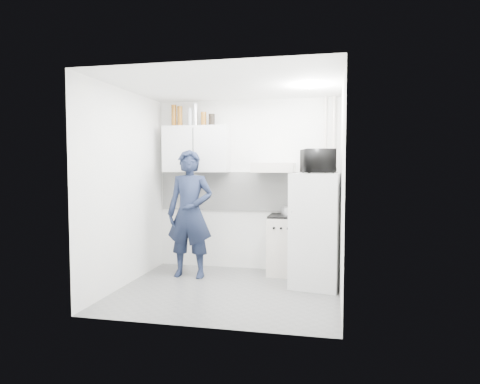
# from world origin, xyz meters

# --- Properties ---
(floor) EXTENTS (2.80, 2.80, 0.00)m
(floor) POSITION_xyz_m (0.00, 0.00, 0.00)
(floor) COLOR #60605F
(floor) RESTS_ON ground
(ceiling) EXTENTS (2.80, 2.80, 0.00)m
(ceiling) POSITION_xyz_m (0.00, 0.00, 2.60)
(ceiling) COLOR white
(ceiling) RESTS_ON wall_back
(wall_back) EXTENTS (2.80, 0.00, 2.80)m
(wall_back) POSITION_xyz_m (0.00, 1.25, 1.30)
(wall_back) COLOR white
(wall_back) RESTS_ON floor
(wall_left) EXTENTS (0.00, 2.60, 2.60)m
(wall_left) POSITION_xyz_m (-1.40, 0.00, 1.30)
(wall_left) COLOR white
(wall_left) RESTS_ON floor
(wall_right) EXTENTS (0.00, 2.60, 2.60)m
(wall_right) POSITION_xyz_m (1.40, 0.00, 1.30)
(wall_right) COLOR white
(wall_right) RESTS_ON floor
(person) EXTENTS (0.67, 0.45, 1.82)m
(person) POSITION_xyz_m (-0.70, 0.59, 0.91)
(person) COLOR #141C31
(person) RESTS_ON floor
(stove) EXTENTS (0.53, 0.53, 0.85)m
(stove) POSITION_xyz_m (0.64, 1.00, 0.42)
(stove) COLOR beige
(stove) RESTS_ON floor
(fridge) EXTENTS (0.72, 0.72, 1.50)m
(fridge) POSITION_xyz_m (1.10, 0.45, 0.75)
(fridge) COLOR silver
(fridge) RESTS_ON floor
(stove_top) EXTENTS (0.51, 0.51, 0.03)m
(stove_top) POSITION_xyz_m (0.64, 1.00, 0.86)
(stove_top) COLOR black
(stove_top) RESTS_ON stove
(saucepan) EXTENTS (0.20, 0.20, 0.11)m
(saucepan) POSITION_xyz_m (0.66, 1.03, 0.93)
(saucepan) COLOR silver
(saucepan) RESTS_ON stove_top
(microwave) EXTENTS (0.63, 0.50, 0.31)m
(microwave) POSITION_xyz_m (1.10, 0.45, 1.66)
(microwave) COLOR black
(microwave) RESTS_ON fridge
(bottle_a) EXTENTS (0.08, 0.08, 0.33)m
(bottle_a) POSITION_xyz_m (-1.12, 1.07, 2.37)
(bottle_a) COLOR brown
(bottle_a) RESTS_ON upper_cabinet
(bottle_b) EXTENTS (0.08, 0.08, 0.31)m
(bottle_b) POSITION_xyz_m (-1.02, 1.07, 2.35)
(bottle_b) COLOR brown
(bottle_b) RESTS_ON upper_cabinet
(bottle_c) EXTENTS (0.07, 0.07, 0.27)m
(bottle_c) POSITION_xyz_m (-0.85, 1.07, 2.34)
(bottle_c) COLOR #B2B7BC
(bottle_c) RESTS_ON upper_cabinet
(bottle_d) EXTENTS (0.08, 0.08, 0.34)m
(bottle_d) POSITION_xyz_m (-0.77, 1.07, 2.37)
(bottle_d) COLOR silver
(bottle_d) RESTS_ON upper_cabinet
(canister_a) EXTENTS (0.08, 0.08, 0.21)m
(canister_a) POSITION_xyz_m (-0.64, 1.07, 2.31)
(canister_a) COLOR brown
(canister_a) RESTS_ON upper_cabinet
(canister_b) EXTENTS (0.09, 0.09, 0.18)m
(canister_b) POSITION_xyz_m (-0.51, 1.07, 2.29)
(canister_b) COLOR black
(canister_b) RESTS_ON upper_cabinet
(upper_cabinet) EXTENTS (1.00, 0.35, 0.70)m
(upper_cabinet) POSITION_xyz_m (-0.75, 1.07, 1.85)
(upper_cabinet) COLOR silver
(upper_cabinet) RESTS_ON wall_back
(range_hood) EXTENTS (0.60, 0.50, 0.14)m
(range_hood) POSITION_xyz_m (0.45, 1.00, 1.57)
(range_hood) COLOR beige
(range_hood) RESTS_ON wall_back
(backsplash) EXTENTS (2.74, 0.03, 0.60)m
(backsplash) POSITION_xyz_m (0.00, 1.24, 1.20)
(backsplash) COLOR white
(backsplash) RESTS_ON wall_back
(pipe_a) EXTENTS (0.05, 0.05, 2.60)m
(pipe_a) POSITION_xyz_m (1.30, 1.17, 1.30)
(pipe_a) COLOR beige
(pipe_a) RESTS_ON floor
(pipe_b) EXTENTS (0.04, 0.04, 2.60)m
(pipe_b) POSITION_xyz_m (1.18, 1.17, 1.30)
(pipe_b) COLOR beige
(pipe_b) RESTS_ON floor
(ceiling_spot_fixture) EXTENTS (0.10, 0.10, 0.02)m
(ceiling_spot_fixture) POSITION_xyz_m (1.00, 0.20, 2.57)
(ceiling_spot_fixture) COLOR white
(ceiling_spot_fixture) RESTS_ON ceiling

